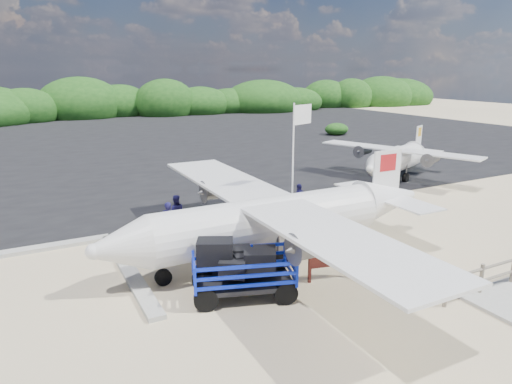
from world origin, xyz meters
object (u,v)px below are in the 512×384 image
(crew_c, at_px, (299,199))
(aircraft_large, at_px, (340,148))
(crew_b, at_px, (176,213))
(flagpole, at_px, (291,244))
(baggage_cart, at_px, (243,296))
(crew_a, at_px, (169,222))
(signboard, at_px, (331,280))

(crew_c, height_order, aircraft_large, aircraft_large)
(crew_b, bearing_deg, aircraft_large, -127.75)
(flagpole, distance_m, crew_b, 5.05)
(baggage_cart, height_order, flagpole, flagpole)
(crew_a, xyz_separation_m, aircraft_large, (19.83, 14.79, -0.80))
(crew_b, distance_m, aircraft_large, 23.59)
(baggage_cart, bearing_deg, crew_b, 107.09)
(flagpole, bearing_deg, crew_b, 133.41)
(crew_a, relative_size, aircraft_large, 0.11)
(signboard, relative_size, crew_a, 1.05)
(flagpole, distance_m, aircraft_large, 23.42)
(baggage_cart, height_order, aircraft_large, aircraft_large)
(crew_a, distance_m, crew_b, 1.26)
(signboard, bearing_deg, crew_a, 134.22)
(flagpole, height_order, signboard, flagpole)
(baggage_cart, bearing_deg, signboard, 12.16)
(crew_a, bearing_deg, crew_c, -155.08)
(crew_b, height_order, crew_c, crew_b)
(baggage_cart, relative_size, crew_b, 2.10)
(signboard, xyz_separation_m, crew_a, (-3.58, 5.79, 0.80))
(signboard, height_order, crew_a, crew_a)
(flagpole, height_order, crew_a, flagpole)
(flagpole, bearing_deg, baggage_cart, -140.05)
(flagpole, xyz_separation_m, crew_a, (-4.09, 2.55, 0.80))
(baggage_cart, xyz_separation_m, signboard, (3.00, -0.29, 0.00))
(crew_c, bearing_deg, baggage_cart, 27.13)
(crew_a, xyz_separation_m, crew_b, (0.65, 1.08, -0.04))
(signboard, xyz_separation_m, crew_c, (2.78, 6.22, 0.75))
(baggage_cart, xyz_separation_m, aircraft_large, (19.26, 20.28, 0.00))
(crew_c, bearing_deg, crew_b, -25.02)
(aircraft_large, bearing_deg, flagpole, 47.85)
(aircraft_large, bearing_deg, crew_c, 46.92)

